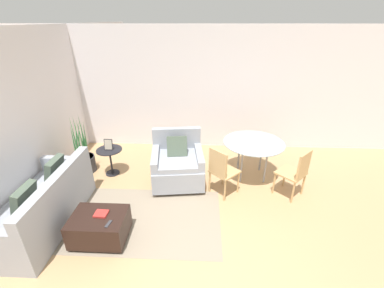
% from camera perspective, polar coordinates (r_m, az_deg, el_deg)
% --- Properties ---
extents(ground_plane, '(20.00, 20.00, 0.00)m').
position_cam_1_polar(ground_plane, '(3.61, 0.24, -25.43)').
color(ground_plane, tan).
extents(wall_back, '(12.00, 0.06, 2.75)m').
position_cam_1_polar(wall_back, '(5.96, 1.82, 11.86)').
color(wall_back, white).
rests_on(wall_back, ground_plane).
extents(wall_left, '(0.06, 12.00, 2.75)m').
position_cam_1_polar(wall_left, '(4.97, -33.49, 4.62)').
color(wall_left, white).
rests_on(wall_left, ground_plane).
extents(area_rug, '(2.47, 1.50, 0.01)m').
position_cam_1_polar(area_rug, '(4.28, -11.13, -15.89)').
color(area_rug, gray).
rests_on(area_rug, ground_plane).
extents(couch, '(0.87, 1.86, 0.90)m').
position_cam_1_polar(couch, '(4.52, -30.13, -12.05)').
color(couch, '#999EA8').
rests_on(couch, ground_plane).
extents(armchair, '(1.03, 1.03, 0.96)m').
position_cam_1_polar(armchair, '(4.84, -3.22, -4.55)').
color(armchair, '#999EA8').
rests_on(armchair, ground_plane).
extents(ottoman, '(0.75, 0.56, 0.40)m').
position_cam_1_polar(ottoman, '(3.98, -19.83, -16.83)').
color(ottoman, black).
rests_on(ottoman, ground_plane).
extents(book_stack, '(0.18, 0.16, 0.03)m').
position_cam_1_polar(book_stack, '(3.87, -19.54, -14.39)').
color(book_stack, '#B72D28').
rests_on(book_stack, ottoman).
extents(tv_remote_primary, '(0.07, 0.14, 0.01)m').
position_cam_1_polar(tv_remote_primary, '(3.69, -18.08, -16.51)').
color(tv_remote_primary, '#333338').
rests_on(tv_remote_primary, ottoman).
extents(potted_plant, '(0.43, 0.43, 1.25)m').
position_cam_1_polar(potted_plant, '(5.66, -22.93, -3.10)').
color(potted_plant, '#333338').
rests_on(potted_plant, ground_plane).
extents(side_table, '(0.49, 0.49, 0.55)m').
position_cam_1_polar(side_table, '(5.31, -17.72, -2.67)').
color(side_table, black).
rests_on(side_table, ground_plane).
extents(picture_frame, '(0.16, 0.07, 0.21)m').
position_cam_1_polar(picture_frame, '(5.19, -18.11, -0.12)').
color(picture_frame, black).
rests_on(picture_frame, side_table).
extents(dining_table, '(1.15, 1.15, 0.74)m').
position_cam_1_polar(dining_table, '(5.00, 13.48, -0.40)').
color(dining_table, '#99A8AD').
rests_on(dining_table, ground_plane).
extents(dining_chair_near_left, '(0.59, 0.59, 0.90)m').
position_cam_1_polar(dining_chair_near_left, '(4.44, 6.55, -5.55)').
color(dining_chair_near_left, tan).
rests_on(dining_chair_near_left, ground_plane).
extents(dining_chair_near_right, '(0.59, 0.59, 0.90)m').
position_cam_1_polar(dining_chair_near_right, '(4.70, 22.18, -5.57)').
color(dining_chair_near_right, tan).
rests_on(dining_chair_near_right, ground_plane).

